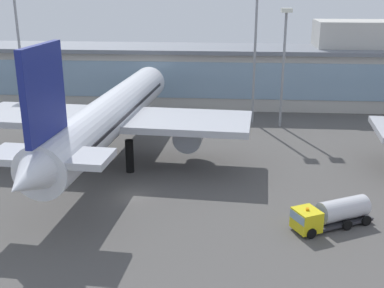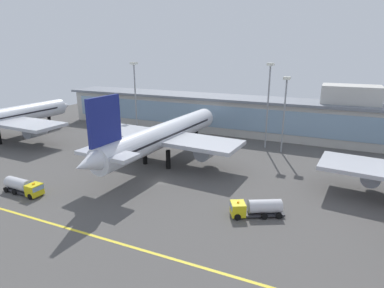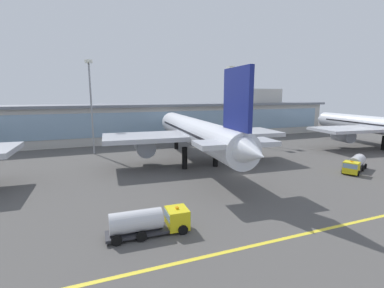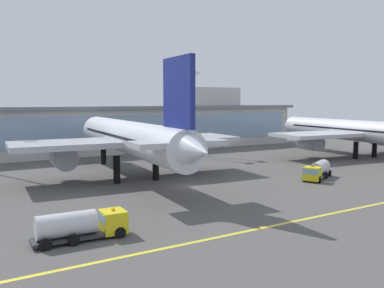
{
  "view_description": "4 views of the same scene",
  "coord_description": "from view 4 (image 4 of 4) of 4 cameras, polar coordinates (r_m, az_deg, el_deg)",
  "views": [
    {
      "loc": [
        11.36,
        -52.17,
        24.41
      ],
      "look_at": [
        6.53,
        8.75,
        3.9
      ],
      "focal_mm": 44.98,
      "sensor_mm": 36.0,
      "label": 1
    },
    {
      "loc": [
        32.2,
        -54.35,
        27.21
      ],
      "look_at": [
        2.97,
        10.81,
        5.86
      ],
      "focal_mm": 29.68,
      "sensor_mm": 36.0,
      "label": 2
    },
    {
      "loc": [
        -27.19,
        -43.68,
        15.13
      ],
      "look_at": [
        -7.63,
        6.66,
        5.4
      ],
      "focal_mm": 25.8,
      "sensor_mm": 36.0,
      "label": 3
    },
    {
      "loc": [
        -32.21,
        -54.42,
        13.47
      ],
      "look_at": [
        6.44,
        9.57,
        5.53
      ],
      "focal_mm": 38.5,
      "sensor_mm": 36.0,
      "label": 4
    }
  ],
  "objects": [
    {
      "name": "airliner_far_right",
      "position": [
        106.0,
        21.67,
        1.66
      ],
      "size": [
        42.96,
        54.09,
        16.78
      ],
      "rotation": [
        0.0,
        0.0,
        1.47
      ],
      "color": "black",
      "rests_on": "ground"
    },
    {
      "name": "airliner_near_right",
      "position": [
        71.44,
        -8.6,
        0.76
      ],
      "size": [
        39.34,
        55.01,
        19.0
      ],
      "rotation": [
        0.0,
        0.0,
        1.5
      ],
      "color": "black",
      "rests_on": "ground"
    },
    {
      "name": "ground_plane",
      "position": [
        64.65,
        -0.5,
        -5.96
      ],
      "size": [
        180.0,
        180.0,
        0.0
      ],
      "primitive_type": "plane",
      "color": "#514F4C"
    },
    {
      "name": "baggage_tug_near",
      "position": [
        73.88,
        16.94,
        -3.52
      ],
      "size": [
        9.15,
        6.32,
        2.9
      ],
      "rotation": [
        0.0,
        0.0,
        3.62
      ],
      "color": "black",
      "rests_on": "ground"
    },
    {
      "name": "taxiway_centreline_stripe",
      "position": [
        47.64,
        13.35,
        -10.52
      ],
      "size": [
        144.0,
        0.5,
        0.01
      ],
      "primitive_type": "cube",
      "color": "yellow",
      "rests_on": "ground"
    },
    {
      "name": "fuel_tanker_truck",
      "position": [
        41.89,
        -14.78,
        -10.73
      ],
      "size": [
        9.12,
        3.17,
        2.9
      ],
      "rotation": [
        0.0,
        0.0,
        6.25
      ],
      "color": "black",
      "rests_on": "ground"
    },
    {
      "name": "apron_light_mast_east",
      "position": [
        100.47,
        -2.67,
        7.23
      ],
      "size": [
        1.8,
        1.8,
        23.75
      ],
      "color": "gray",
      "rests_on": "ground"
    },
    {
      "name": "terminal_building",
      "position": [
        107.79,
        -12.65,
        2.21
      ],
      "size": [
        124.97,
        14.0,
        17.22
      ],
      "color": "beige",
      "rests_on": "ground"
    },
    {
      "name": "apron_light_mast_centre",
      "position": [
        101.02,
        0.35,
        6.18
      ],
      "size": [
        1.8,
        1.8,
        20.44
      ],
      "color": "gray",
      "rests_on": "ground"
    }
  ]
}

